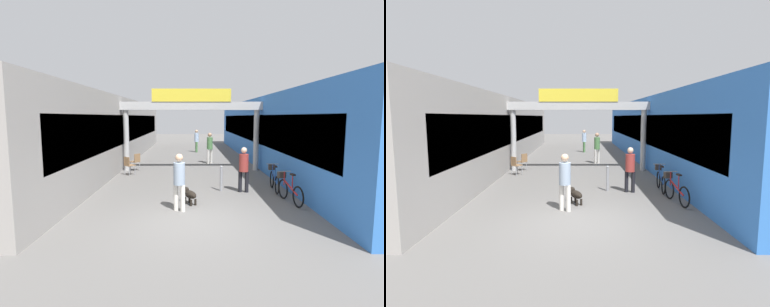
{
  "view_description": "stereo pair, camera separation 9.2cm",
  "coord_description": "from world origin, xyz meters",
  "views": [
    {
      "loc": [
        -0.11,
        -7.76,
        2.79
      ],
      "look_at": [
        0.0,
        4.24,
        1.3
      ],
      "focal_mm": 28.0,
      "sensor_mm": 36.0,
      "label": 1
    },
    {
      "loc": [
        -0.02,
        -7.76,
        2.79
      ],
      "look_at": [
        0.0,
        4.24,
        1.3
      ],
      "focal_mm": 28.0,
      "sensor_mm": 36.0,
      "label": 2
    }
  ],
  "objects": [
    {
      "name": "dog_on_leash",
      "position": [
        -0.11,
        1.59,
        0.32
      ],
      "size": [
        0.56,
        0.71,
        0.51
      ],
      "color": "black",
      "rests_on": "ground_plane"
    },
    {
      "name": "pedestrian_companion",
      "position": [
        1.89,
        3.06,
        0.95
      ],
      "size": [
        0.41,
        0.41,
        1.67
      ],
      "color": "black",
      "rests_on": "ground_plane"
    },
    {
      "name": "bicycle_red_nearest",
      "position": [
        3.14,
        1.77,
        0.44
      ],
      "size": [
        0.46,
        1.68,
        0.98
      ],
      "color": "black",
      "rests_on": "ground_plane"
    },
    {
      "name": "storefront_left",
      "position": [
        -5.09,
        11.0,
        1.91
      ],
      "size": [
        3.0,
        26.0,
        3.82
      ],
      "color": "#9E9993",
      "rests_on": "ground_plane"
    },
    {
      "name": "arcade_sign_gateway",
      "position": [
        0.0,
        7.59,
        2.97
      ],
      "size": [
        7.4,
        0.47,
        4.16
      ],
      "color": "#B2B2B2",
      "rests_on": "ground_plane"
    },
    {
      "name": "pedestrian_elderly_walking",
      "position": [
        0.46,
        15.59,
        1.01
      ],
      "size": [
        0.39,
        0.4,
        1.75
      ],
      "color": "#4C7F47",
      "rests_on": "ground_plane"
    },
    {
      "name": "pedestrian_carrying_crate",
      "position": [
        1.11,
        9.9,
        1.06
      ],
      "size": [
        0.47,
        0.47,
        1.83
      ],
      "color": "silver",
      "rests_on": "ground_plane"
    },
    {
      "name": "cafe_chair_wood_farther",
      "position": [
        -2.86,
        7.5,
        0.54
      ],
      "size": [
        0.56,
        0.56,
        0.89
      ],
      "color": "gray",
      "rests_on": "ground_plane"
    },
    {
      "name": "pedestrian_with_dog",
      "position": [
        -0.41,
        0.87,
        0.98
      ],
      "size": [
        0.47,
        0.47,
        1.71
      ],
      "color": "silver",
      "rests_on": "ground_plane"
    },
    {
      "name": "cafe_chair_wood_nearer",
      "position": [
        -3.01,
        6.31,
        0.54
      ],
      "size": [
        0.56,
        0.56,
        0.89
      ],
      "color": "gray",
      "rests_on": "ground_plane"
    },
    {
      "name": "bicycle_blue_second",
      "position": [
        3.1,
        3.34,
        0.44
      ],
      "size": [
        0.46,
        1.69,
        0.98
      ],
      "color": "black",
      "rests_on": "ground_plane"
    },
    {
      "name": "storefront_right",
      "position": [
        5.09,
        11.0,
        1.91
      ],
      "size": [
        3.0,
        26.0,
        3.82
      ],
      "color": "blue",
      "rests_on": "ground_plane"
    },
    {
      "name": "ground_plane",
      "position": [
        0.0,
        0.0,
        0.0
      ],
      "size": [
        80.0,
        80.0,
        0.0
      ],
      "primitive_type": "plane",
      "color": "#605E5B"
    },
    {
      "name": "bollard_post_metal",
      "position": [
        1.09,
        3.26,
        0.49
      ],
      "size": [
        0.1,
        0.1,
        0.97
      ],
      "color": "gray",
      "rests_on": "ground_plane"
    }
  ]
}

